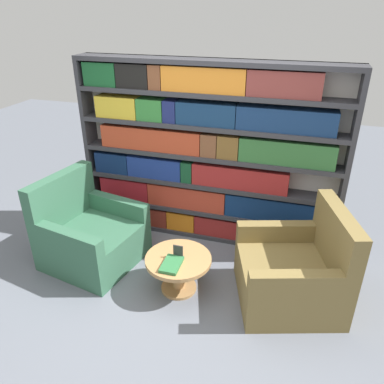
{
  "coord_description": "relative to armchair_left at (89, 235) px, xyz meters",
  "views": [
    {
      "loc": [
        0.99,
        -2.44,
        2.59
      ],
      "look_at": [
        -0.0,
        0.8,
        0.88
      ],
      "focal_mm": 35.0,
      "sensor_mm": 36.0,
      "label": 1
    }
  ],
  "objects": [
    {
      "name": "armchair_left",
      "position": [
        0.0,
        0.0,
        0.0
      ],
      "size": [
        1.06,
        1.05,
        0.97
      ],
      "rotation": [
        0.0,
        0.0,
        1.39
      ],
      "color": "#336047",
      "rests_on": "ground_plane"
    },
    {
      "name": "ground_plane",
      "position": [
        1.1,
        -0.53,
        -0.31
      ],
      "size": [
        14.0,
        14.0,
        0.0
      ],
      "primitive_type": "plane",
      "color": "slate"
    },
    {
      "name": "bookshelf",
      "position": [
        1.08,
        0.89,
        0.72
      ],
      "size": [
        3.01,
        0.3,
        2.09
      ],
      "color": "silver",
      "rests_on": "ground_plane"
    },
    {
      "name": "stray_book",
      "position": [
        1.08,
        -0.33,
        0.09
      ],
      "size": [
        0.17,
        0.27,
        0.03
      ],
      "color": "#2D703D",
      "rests_on": "coffee_table"
    },
    {
      "name": "armchair_right",
      "position": [
        2.19,
        0.01,
        0.0
      ],
      "size": [
        1.14,
        1.13,
        0.97
      ],
      "rotation": [
        0.0,
        0.0,
        -1.26
      ],
      "color": "olive",
      "rests_on": "ground_plane"
    },
    {
      "name": "table_sign",
      "position": [
        1.1,
        -0.19,
        0.13
      ],
      "size": [
        0.1,
        0.06,
        0.14
      ],
      "color": "black",
      "rests_on": "coffee_table"
    },
    {
      "name": "coffee_table",
      "position": [
        1.1,
        -0.19,
        -0.03
      ],
      "size": [
        0.65,
        0.65,
        0.38
      ],
      "color": "#AD7F4C",
      "rests_on": "ground_plane"
    }
  ]
}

